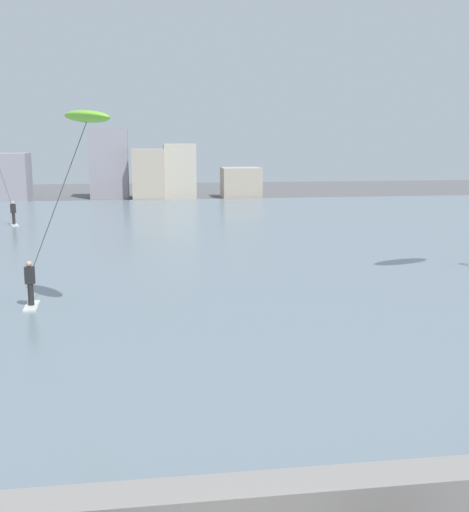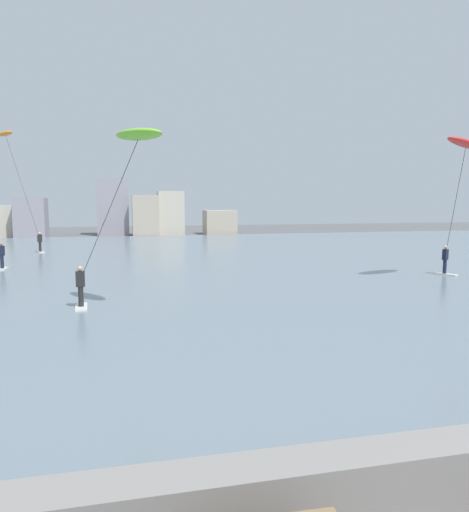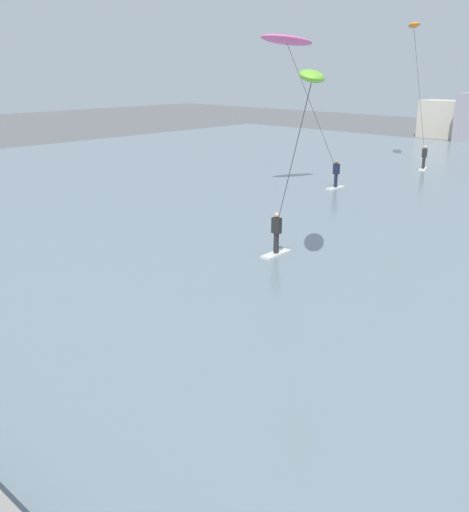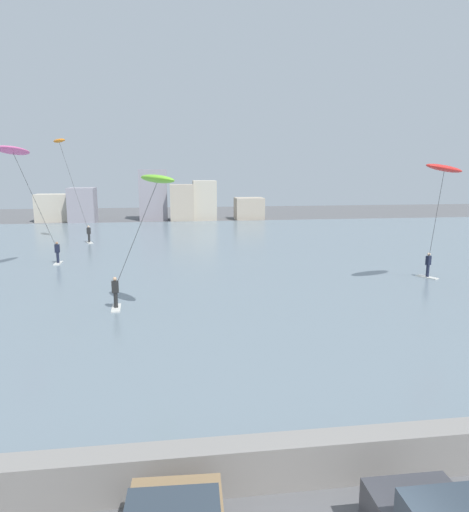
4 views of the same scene
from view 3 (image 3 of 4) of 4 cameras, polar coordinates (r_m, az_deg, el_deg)
kitesurfer_lime at (r=19.13m, az=7.02°, el=14.64°), size 3.64×3.29×6.84m
kitesurfer_pink at (r=33.07m, az=5.66°, el=19.02°), size 2.94×5.20×8.62m
kitesurfer_orange at (r=44.62m, az=17.31°, el=19.10°), size 3.91×3.64×9.79m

